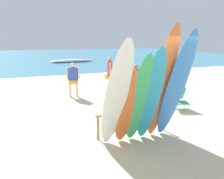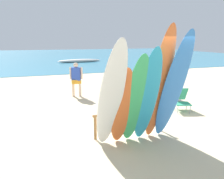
{
  "view_description": "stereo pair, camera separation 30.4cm",
  "coord_description": "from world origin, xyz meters",
  "px_view_note": "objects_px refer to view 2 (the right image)",
  "views": [
    {
      "loc": [
        -2.4,
        -4.78,
        2.44
      ],
      "look_at": [
        0.0,
        1.39,
        0.91
      ],
      "focal_mm": 34.76,
      "sensor_mm": 36.0,
      "label": 1
    },
    {
      "loc": [
        -2.12,
        -4.88,
        2.44
      ],
      "look_at": [
        0.0,
        1.39,
        0.91
      ],
      "focal_mm": 34.76,
      "sensor_mm": 36.0,
      "label": 2
    }
  ],
  "objects_px": {
    "surfboard_green_2": "(135,101)",
    "surfboard_orange_4": "(159,87)",
    "surfboard_white_0": "(111,98)",
    "surfboard_rack": "(129,117)",
    "surfboard_teal_3": "(147,98)",
    "beachgoer_photographing": "(138,80)",
    "beach_chair_red": "(181,99)",
    "beachgoer_by_water": "(113,72)",
    "beach_chair_blue": "(171,89)",
    "surfboard_orange_1": "(122,108)",
    "distant_boat": "(79,61)",
    "surfboard_blue_5": "(173,89)",
    "beachgoer_strolling": "(76,77)"
  },
  "relations": [
    {
      "from": "surfboard_green_2",
      "to": "surfboard_orange_4",
      "type": "height_order",
      "value": "surfboard_orange_4"
    },
    {
      "from": "surfboard_white_0",
      "to": "surfboard_rack",
      "type": "bearing_deg",
      "value": 40.34
    },
    {
      "from": "surfboard_rack",
      "to": "surfboard_orange_4",
      "type": "xyz_separation_m",
      "value": [
        0.45,
        -0.66,
        0.91
      ]
    },
    {
      "from": "surfboard_green_2",
      "to": "surfboard_teal_3",
      "type": "relative_size",
      "value": 0.94
    },
    {
      "from": "beachgoer_photographing",
      "to": "beach_chair_red",
      "type": "height_order",
      "value": "beachgoer_photographing"
    },
    {
      "from": "beachgoer_by_water",
      "to": "beach_chair_blue",
      "type": "relative_size",
      "value": 1.98
    },
    {
      "from": "surfboard_orange_1",
      "to": "distant_boat",
      "type": "distance_m",
      "value": 19.61
    },
    {
      "from": "surfboard_blue_5",
      "to": "surfboard_orange_1",
      "type": "bearing_deg",
      "value": 170.81
    },
    {
      "from": "surfboard_green_2",
      "to": "beachgoer_by_water",
      "type": "height_order",
      "value": "surfboard_green_2"
    },
    {
      "from": "surfboard_white_0",
      "to": "beachgoer_strolling",
      "type": "bearing_deg",
      "value": 84.06
    },
    {
      "from": "surfboard_orange_4",
      "to": "beachgoer_by_water",
      "type": "relative_size",
      "value": 1.75
    },
    {
      "from": "surfboard_teal_3",
      "to": "beachgoer_photographing",
      "type": "height_order",
      "value": "surfboard_teal_3"
    },
    {
      "from": "surfboard_orange_4",
      "to": "surfboard_blue_5",
      "type": "distance_m",
      "value": 0.34
    },
    {
      "from": "surfboard_rack",
      "to": "surfboard_teal_3",
      "type": "distance_m",
      "value": 0.97
    },
    {
      "from": "surfboard_orange_1",
      "to": "surfboard_rack",
      "type": "bearing_deg",
      "value": 55.01
    },
    {
      "from": "surfboard_rack",
      "to": "beachgoer_photographing",
      "type": "distance_m",
      "value": 3.26
    },
    {
      "from": "surfboard_orange_4",
      "to": "distant_boat",
      "type": "distance_m",
      "value": 19.61
    },
    {
      "from": "surfboard_orange_1",
      "to": "surfboard_green_2",
      "type": "xyz_separation_m",
      "value": [
        0.3,
        -0.05,
        0.14
      ]
    },
    {
      "from": "surfboard_teal_3",
      "to": "surfboard_rack",
      "type": "bearing_deg",
      "value": 106.36
    },
    {
      "from": "distant_boat",
      "to": "beach_chair_blue",
      "type": "bearing_deg",
      "value": -86.86
    },
    {
      "from": "surfboard_white_0",
      "to": "distant_boat",
      "type": "xyz_separation_m",
      "value": [
        2.87,
        19.58,
        -1.08
      ]
    },
    {
      "from": "surfboard_orange_4",
      "to": "beachgoer_by_water",
      "type": "height_order",
      "value": "surfboard_orange_4"
    },
    {
      "from": "surfboard_rack",
      "to": "surfboard_white_0",
      "type": "relative_size",
      "value": 0.72
    },
    {
      "from": "beachgoer_strolling",
      "to": "surfboard_orange_1",
      "type": "bearing_deg",
      "value": 115.08
    },
    {
      "from": "surfboard_rack",
      "to": "beach_chair_blue",
      "type": "relative_size",
      "value": 2.31
    },
    {
      "from": "surfboard_green_2",
      "to": "surfboard_white_0",
      "type": "bearing_deg",
      "value": -170.18
    },
    {
      "from": "surfboard_rack",
      "to": "beach_chair_red",
      "type": "bearing_deg",
      "value": 26.98
    },
    {
      "from": "surfboard_orange_1",
      "to": "surfboard_blue_5",
      "type": "bearing_deg",
      "value": -4.67
    },
    {
      "from": "beachgoer_strolling",
      "to": "distant_boat",
      "type": "distance_m",
      "value": 14.76
    },
    {
      "from": "surfboard_white_0",
      "to": "surfboard_green_2",
      "type": "xyz_separation_m",
      "value": [
        0.6,
        0.11,
        -0.15
      ]
    },
    {
      "from": "beachgoer_photographing",
      "to": "beachgoer_by_water",
      "type": "bearing_deg",
      "value": -129.68
    },
    {
      "from": "surfboard_white_0",
      "to": "surfboard_orange_1",
      "type": "bearing_deg",
      "value": 22.12
    },
    {
      "from": "surfboard_green_2",
      "to": "beachgoer_by_water",
      "type": "bearing_deg",
      "value": 75.71
    },
    {
      "from": "surfboard_blue_5",
      "to": "distant_boat",
      "type": "xyz_separation_m",
      "value": [
        1.35,
        19.55,
        -1.16
      ]
    },
    {
      "from": "surfboard_orange_1",
      "to": "beachgoer_photographing",
      "type": "xyz_separation_m",
      "value": [
        2.0,
        3.41,
        -0.1
      ]
    },
    {
      "from": "beachgoer_photographing",
      "to": "surfboard_blue_5",
      "type": "bearing_deg",
      "value": 26.01
    },
    {
      "from": "surfboard_white_0",
      "to": "beachgoer_strolling",
      "type": "distance_m",
      "value": 5.11
    },
    {
      "from": "surfboard_white_0",
      "to": "beachgoer_strolling",
      "type": "relative_size",
      "value": 1.8
    },
    {
      "from": "surfboard_green_2",
      "to": "surfboard_blue_5",
      "type": "height_order",
      "value": "surfboard_blue_5"
    },
    {
      "from": "surfboard_white_0",
      "to": "surfboard_blue_5",
      "type": "distance_m",
      "value": 1.52
    },
    {
      "from": "surfboard_green_2",
      "to": "distant_boat",
      "type": "distance_m",
      "value": 19.62
    },
    {
      "from": "distant_boat",
      "to": "beachgoer_strolling",
      "type": "bearing_deg",
      "value": -100.77
    },
    {
      "from": "beachgoer_strolling",
      "to": "beachgoer_photographing",
      "type": "height_order",
      "value": "beachgoer_photographing"
    },
    {
      "from": "surfboard_blue_5",
      "to": "beachgoer_photographing",
      "type": "xyz_separation_m",
      "value": [
        0.79,
        3.54,
        -0.47
      ]
    },
    {
      "from": "beachgoer_strolling",
      "to": "distant_boat",
      "type": "relative_size",
      "value": 0.31
    },
    {
      "from": "beachgoer_photographing",
      "to": "surfboard_teal_3",
      "type": "bearing_deg",
      "value": 16.4
    },
    {
      "from": "surfboard_teal_3",
      "to": "surfboard_orange_1",
      "type": "bearing_deg",
      "value": 176.09
    },
    {
      "from": "surfboard_blue_5",
      "to": "beach_chair_blue",
      "type": "height_order",
      "value": "surfboard_blue_5"
    },
    {
      "from": "surfboard_orange_4",
      "to": "distant_boat",
      "type": "height_order",
      "value": "surfboard_orange_4"
    },
    {
      "from": "beach_chair_red",
      "to": "surfboard_rack",
      "type": "bearing_deg",
      "value": -134.52
    }
  ]
}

